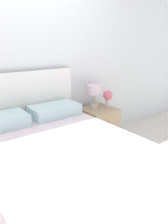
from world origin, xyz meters
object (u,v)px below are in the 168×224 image
at_px(nightstand, 99,126).
at_px(flower_vase, 108,97).
at_px(bed, 64,172).
at_px(table_lamp, 94,91).

bearing_deg(nightstand, flower_vase, 2.81).
xyz_separation_m(bed, flower_vase, (1.27, 0.79, 0.38)).
bearing_deg(table_lamp, bed, -140.91).
relative_size(nightstand, table_lamp, 1.60).
xyz_separation_m(bed, table_lamp, (1.07, 0.87, 0.47)).
distance_m(table_lamp, flower_vase, 0.23).
relative_size(bed, nightstand, 3.96).
distance_m(bed, nightstand, 1.34).
xyz_separation_m(bed, nightstand, (1.09, 0.78, -0.05)).
bearing_deg(bed, nightstand, 35.55).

